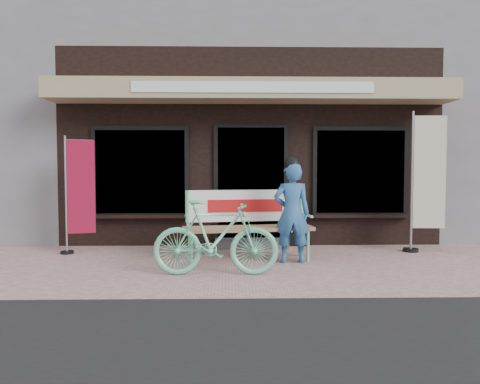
{
  "coord_description": "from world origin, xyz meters",
  "views": [
    {
      "loc": [
        -0.38,
        -6.51,
        1.43
      ],
      "look_at": [
        -0.23,
        0.7,
        1.05
      ],
      "focal_mm": 35.0,
      "sensor_mm": 36.0,
      "label": 1
    }
  ],
  "objects_px": {
    "bench": "(247,219)",
    "nobori_red": "(79,193)",
    "bicycle": "(216,238)",
    "menu_stand": "(295,222)",
    "nobori_cream": "(426,180)",
    "person": "(292,211)"
  },
  "relations": [
    {
      "from": "bench",
      "to": "nobori_cream",
      "type": "xyz_separation_m",
      "value": [
        3.05,
        0.59,
        0.59
      ]
    },
    {
      "from": "nobori_red",
      "to": "person",
      "type": "bearing_deg",
      "value": -30.14
    },
    {
      "from": "person",
      "to": "nobori_red",
      "type": "relative_size",
      "value": 0.81
    },
    {
      "from": "bicycle",
      "to": "nobori_cream",
      "type": "relative_size",
      "value": 0.7
    },
    {
      "from": "nobori_cream",
      "to": "menu_stand",
      "type": "height_order",
      "value": "nobori_cream"
    },
    {
      "from": "nobori_cream",
      "to": "bench",
      "type": "bearing_deg",
      "value": -166.49
    },
    {
      "from": "bench",
      "to": "nobori_red",
      "type": "bearing_deg",
      "value": 159.63
    },
    {
      "from": "bench",
      "to": "person",
      "type": "xyz_separation_m",
      "value": [
        0.67,
        -0.25,
        0.15
      ]
    },
    {
      "from": "nobori_red",
      "to": "menu_stand",
      "type": "bearing_deg",
      "value": -6.86
    },
    {
      "from": "person",
      "to": "nobori_cream",
      "type": "height_order",
      "value": "nobori_cream"
    },
    {
      "from": "person",
      "to": "nobori_red",
      "type": "height_order",
      "value": "nobori_red"
    },
    {
      "from": "bench",
      "to": "nobori_red",
      "type": "height_order",
      "value": "nobori_red"
    },
    {
      "from": "bicycle",
      "to": "menu_stand",
      "type": "xyz_separation_m",
      "value": [
        1.38,
        2.28,
        -0.07
      ]
    },
    {
      "from": "bicycle",
      "to": "menu_stand",
      "type": "height_order",
      "value": "bicycle"
    },
    {
      "from": "bench",
      "to": "bicycle",
      "type": "bearing_deg",
      "value": -121.28
    },
    {
      "from": "bicycle",
      "to": "nobori_cream",
      "type": "distance_m",
      "value": 3.94
    },
    {
      "from": "person",
      "to": "nobori_red",
      "type": "xyz_separation_m",
      "value": [
        -3.44,
        0.84,
        0.23
      ]
    },
    {
      "from": "bench",
      "to": "person",
      "type": "height_order",
      "value": "person"
    },
    {
      "from": "person",
      "to": "menu_stand",
      "type": "relative_size",
      "value": 1.88
    },
    {
      "from": "person",
      "to": "nobori_cream",
      "type": "relative_size",
      "value": 0.67
    },
    {
      "from": "bench",
      "to": "bicycle",
      "type": "distance_m",
      "value": 1.17
    },
    {
      "from": "bench",
      "to": "bicycle",
      "type": "height_order",
      "value": "bench"
    }
  ]
}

